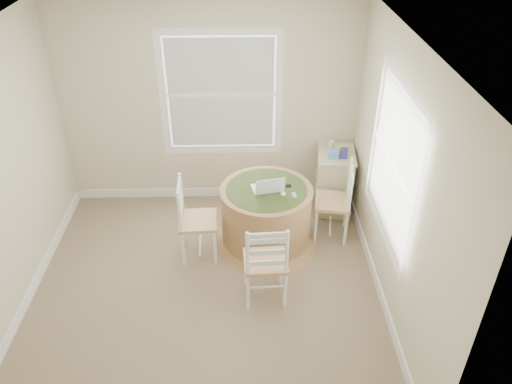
{
  "coord_description": "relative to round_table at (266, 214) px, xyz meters",
  "views": [
    {
      "loc": [
        0.42,
        -3.8,
        3.72
      ],
      "look_at": [
        0.53,
        0.45,
        0.93
      ],
      "focal_mm": 35.0,
      "sensor_mm": 36.0,
      "label": 1
    }
  ],
  "objects": [
    {
      "name": "box_blue",
      "position": [
        0.95,
        0.57,
        0.46
      ],
      "size": [
        0.09,
        0.09,
        0.12
      ],
      "primitive_type": "cube",
      "rotation": [
        0.0,
        0.0,
        -0.11
      ],
      "color": "#322F8E",
      "rests_on": "corner_chest"
    },
    {
      "name": "chair_left",
      "position": [
        -0.75,
        -0.2,
        0.07
      ],
      "size": [
        0.42,
        0.44,
        0.95
      ],
      "primitive_type": null,
      "rotation": [
        0.0,
        0.0,
        1.62
      ],
      "color": "white",
      "rests_on": "ground"
    },
    {
      "name": "chair_right",
      "position": [
        0.77,
        0.13,
        0.07
      ],
      "size": [
        0.47,
        0.48,
        0.95
      ],
      "primitive_type": null,
      "rotation": [
        0.0,
        0.0,
        -1.74
      ],
      "color": "white",
      "rests_on": "ground"
    },
    {
      "name": "phone",
      "position": [
        0.29,
        -0.13,
        0.33
      ],
      "size": [
        0.05,
        0.09,
        0.02
      ],
      "primitive_type": "cube",
      "rotation": [
        0.0,
        0.0,
        0.07
      ],
      "color": "#B7BABF",
      "rests_on": "round_table"
    },
    {
      "name": "laptop",
      "position": [
        0.01,
        -0.02,
        0.36
      ],
      "size": [
        0.37,
        0.34,
        0.23
      ],
      "rotation": [
        0.0,
        0.0,
        3.36
      ],
      "color": "white",
      "rests_on": "round_table"
    },
    {
      "name": "round_table",
      "position": [
        0.0,
        0.0,
        0.0
      ],
      "size": [
        1.21,
        1.21,
        0.74
      ],
      "rotation": [
        0.0,
        0.0,
        0.07
      ],
      "color": "#A27348",
      "rests_on": "ground"
    },
    {
      "name": "cup_cream",
      "position": [
        0.83,
        0.85,
        0.44
      ],
      "size": [
        0.07,
        0.07,
        0.09
      ],
      "primitive_type": "cylinder",
      "color": "beige",
      "rests_on": "corner_chest"
    },
    {
      "name": "keys",
      "position": [
        0.25,
        0.05,
        0.34
      ],
      "size": [
        0.06,
        0.05,
        0.02
      ],
      "primitive_type": "cube",
      "rotation": [
        0.0,
        0.0,
        0.07
      ],
      "color": "black",
      "rests_on": "round_table"
    },
    {
      "name": "room",
      "position": [
        -0.49,
        -0.63,
        0.9
      ],
      "size": [
        3.64,
        3.64,
        2.64
      ],
      "color": "#8F7F5A",
      "rests_on": "ground"
    },
    {
      "name": "mouse",
      "position": [
        0.17,
        -0.1,
        0.34
      ],
      "size": [
        0.06,
        0.1,
        0.03
      ],
      "primitive_type": "ellipsoid",
      "rotation": [
        0.0,
        0.0,
        0.07
      ],
      "color": "white",
      "rests_on": "round_table"
    },
    {
      "name": "chair_near",
      "position": [
        -0.05,
        -0.89,
        0.07
      ],
      "size": [
        0.44,
        0.42,
        0.95
      ],
      "primitive_type": null,
      "rotation": [
        0.0,
        0.0,
        3.19
      ],
      "color": "white",
      "rests_on": "ground"
    },
    {
      "name": "box_yellow",
      "position": [
        0.94,
        0.74,
        0.43
      ],
      "size": [
        0.16,
        0.12,
        0.06
      ],
      "primitive_type": "cube",
      "rotation": [
        0.0,
        0.0,
        -0.11
      ],
      "color": "#C2D14A",
      "rests_on": "corner_chest"
    },
    {
      "name": "corner_chest",
      "position": [
        0.88,
        0.69,
        -0.0
      ],
      "size": [
        0.51,
        0.65,
        0.8
      ],
      "rotation": [
        0.0,
        0.0,
        -0.11
      ],
      "color": "beige",
      "rests_on": "ground"
    },
    {
      "name": "tissue_box",
      "position": [
        0.82,
        0.58,
        0.45
      ],
      "size": [
        0.13,
        0.13,
        0.1
      ],
      "primitive_type": "cube",
      "rotation": [
        0.0,
        0.0,
        -0.11
      ],
      "color": "#5B95D0",
      "rests_on": "corner_chest"
    }
  ]
}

